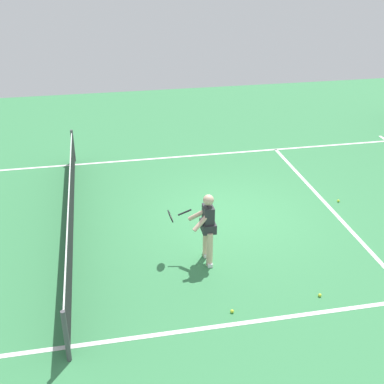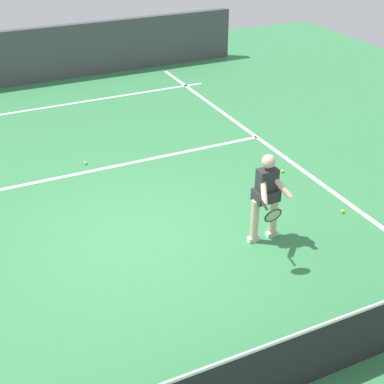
{
  "view_description": "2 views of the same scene",
  "coord_description": "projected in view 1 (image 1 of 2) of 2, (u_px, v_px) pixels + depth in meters",
  "views": [
    {
      "loc": [
        -10.51,
        3.0,
        6.08
      ],
      "look_at": [
        -0.62,
        1.05,
        1.03
      ],
      "focal_mm": 47.3,
      "sensor_mm": 36.0,
      "label": 1
    },
    {
      "loc": [
        2.43,
        7.24,
        5.24
      ],
      "look_at": [
        -0.65,
        0.71,
        1.06
      ],
      "focal_mm": 51.13,
      "sensor_mm": 36.0,
      "label": 2
    }
  ],
  "objects": [
    {
      "name": "court_net",
      "position": [
        71.0,
        212.0,
        11.6
      ],
      "size": [
        8.42,
        0.08,
        1.0
      ],
      "color": "#4C4C51",
      "rests_on": "ground"
    },
    {
      "name": "tennis_ball_far",
      "position": [
        338.0,
        201.0,
        13.04
      ],
      "size": [
        0.07,
        0.07,
        0.07
      ],
      "primitive_type": "sphere",
      "color": "#D1E533",
      "rests_on": "ground"
    },
    {
      "name": "service_line_marking",
      "position": [
        327.0,
        205.0,
        12.91
      ],
      "size": [
        7.74,
        0.1,
        0.01
      ],
      "primitive_type": "cube",
      "color": "white",
      "rests_on": "ground"
    },
    {
      "name": "sideline_left_marking",
      "position": [
        284.0,
        317.0,
        9.07
      ],
      "size": [
        0.1,
        16.1,
        0.01
      ],
      "primitive_type": "cube",
      "color": "white",
      "rests_on": "ground"
    },
    {
      "name": "tennis_ball_mid",
      "position": [
        320.0,
        295.0,
        9.59
      ],
      "size": [
        0.07,
        0.07,
        0.07
      ],
      "primitive_type": "sphere",
      "color": "#D1E533",
      "rests_on": "ground"
    },
    {
      "name": "tennis_player",
      "position": [
        207.0,
        226.0,
        10.31
      ],
      "size": [
        0.77,
        0.92,
        1.55
      ],
      "color": "beige",
      "rests_on": "ground"
    },
    {
      "name": "tennis_ball_near",
      "position": [
        232.0,
        311.0,
        9.18
      ],
      "size": [
        0.07,
        0.07,
        0.07
      ],
      "primitive_type": "sphere",
      "color": "#D1E533",
      "rests_on": "ground"
    },
    {
      "name": "sideline_right_marking",
      "position": [
        197.0,
        155.0,
        15.85
      ],
      "size": [
        0.1,
        16.1,
        0.01
      ],
      "primitive_type": "cube",
      "color": "white",
      "rests_on": "ground"
    },
    {
      "name": "ground_plane",
      "position": [
        229.0,
        214.0,
        12.46
      ],
      "size": [
        23.53,
        23.53,
        0.0
      ],
      "primitive_type": "plane",
      "color": "#38844C"
    }
  ]
}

